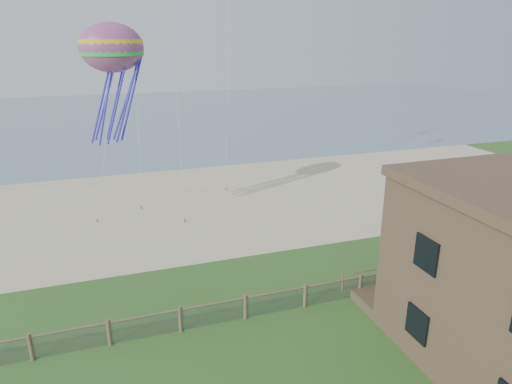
# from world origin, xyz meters

# --- Properties ---
(sand_beach) EXTENTS (72.00, 20.00, 0.02)m
(sand_beach) POSITION_xyz_m (0.00, 22.00, 0.00)
(sand_beach) COLOR tan
(sand_beach) RESTS_ON ground
(ocean) EXTENTS (160.00, 68.00, 0.02)m
(ocean) POSITION_xyz_m (0.00, 66.00, 0.00)
(ocean) COLOR slate
(ocean) RESTS_ON ground
(chainlink_fence) EXTENTS (36.20, 0.20, 1.25)m
(chainlink_fence) POSITION_xyz_m (0.00, 6.00, 0.55)
(chainlink_fence) COLOR brown
(chainlink_fence) RESTS_ON ground
(motel_deck) EXTENTS (15.00, 2.00, 0.50)m
(motel_deck) POSITION_xyz_m (13.00, 5.00, 0.25)
(motel_deck) COLOR brown
(motel_deck) RESTS_ON ground
(picnic_table) EXTENTS (2.19, 1.94, 0.77)m
(picnic_table) POSITION_xyz_m (7.78, 4.34, 0.38)
(picnic_table) COLOR brown
(picnic_table) RESTS_ON ground
(octopus_kite) EXTENTS (3.63, 2.58, 7.42)m
(octopus_kite) POSITION_xyz_m (-4.42, 17.38, 9.89)
(octopus_kite) COLOR orange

